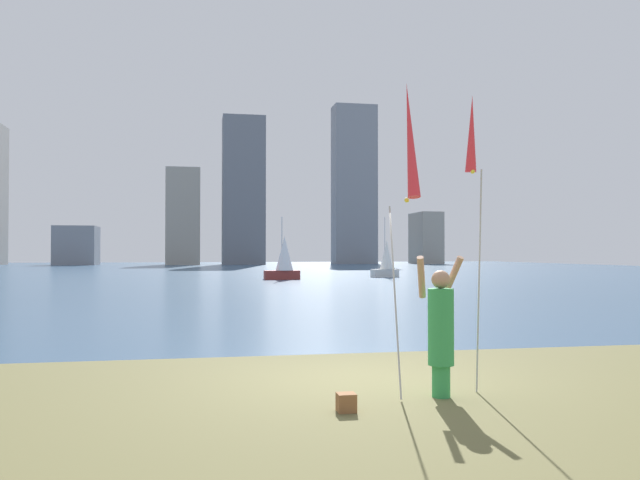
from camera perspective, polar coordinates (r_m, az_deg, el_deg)
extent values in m
cube|color=#335170|center=(70.89, -8.70, -2.72)|extent=(120.00, 117.48, 0.12)
cube|color=#33301C|center=(12.48, 0.84, -10.21)|extent=(120.00, 0.70, 0.02)
cylinder|color=green|center=(8.98, 10.72, -12.23)|extent=(0.24, 0.24, 0.43)
cylinder|color=green|center=(8.87, 10.70, -7.59)|extent=(0.35, 0.35, 1.03)
sphere|color=tan|center=(8.82, 10.68, -3.46)|extent=(0.25, 0.25, 0.25)
cylinder|color=tan|center=(8.87, 9.00, -3.29)|extent=(0.25, 0.40, 0.59)
cylinder|color=tan|center=(9.03, 11.68, -3.24)|extent=(0.25, 0.40, 0.59)
cylinder|color=#B2B2B7|center=(8.74, 6.70, -5.31)|extent=(0.02, 0.53, 2.57)
cone|color=red|center=(8.23, 8.03, 8.89)|extent=(0.16, 0.45, 1.52)
sphere|color=yellow|center=(8.27, 7.72, 3.53)|extent=(0.06, 0.06, 0.06)
cylinder|color=#B2B2B7|center=(9.16, 13.96, -3.59)|extent=(0.02, 0.22, 3.09)
cone|color=red|center=(9.51, 13.32, 9.18)|extent=(0.16, 0.23, 1.10)
sphere|color=yellow|center=(9.40, 13.42, 5.94)|extent=(0.06, 0.06, 0.06)
cube|color=brown|center=(8.09, 2.35, -14.24)|extent=(0.23, 0.21, 0.23)
cube|color=maroon|center=(46.10, -3.41, -3.12)|extent=(2.55, 1.06, 0.65)
cylinder|color=silver|center=(46.07, -3.41, -0.33)|extent=(0.08, 0.08, 3.85)
cone|color=white|center=(46.10, -3.18, -1.20)|extent=(1.30, 1.30, 2.43)
cube|color=silver|center=(50.40, 5.78, -2.95)|extent=(2.22, 1.24, 0.63)
cylinder|color=silver|center=(50.38, 5.78, -0.29)|extent=(0.06, 0.06, 4.06)
cone|color=white|center=(50.45, 5.94, -1.32)|extent=(1.23, 1.23, 2.24)
cube|color=gray|center=(106.84, -20.83, -0.46)|extent=(6.22, 6.23, 6.03)
cube|color=gray|center=(104.16, -12.05, 2.02)|extent=(5.25, 6.80, 15.16)
cube|color=slate|center=(103.83, -6.82, 4.37)|extent=(6.73, 4.81, 23.68)
cube|color=gray|center=(110.17, 3.05, 4.92)|extent=(7.25, 4.34, 27.03)
cube|color=gray|center=(111.84, 9.39, 0.16)|extent=(3.80, 7.61, 8.77)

